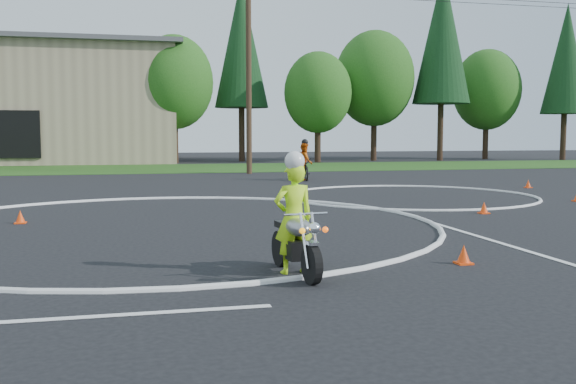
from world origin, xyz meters
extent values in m
plane|color=black|center=(0.00, 0.00, 0.00)|extent=(120.00, 120.00, 0.00)
cube|color=#1E4714|center=(0.00, 27.00, 0.01)|extent=(120.00, 10.00, 0.02)
torus|color=silver|center=(0.00, 3.00, 0.01)|extent=(12.12, 12.12, 0.12)
torus|color=silver|center=(8.00, 8.00, 0.01)|extent=(8.10, 8.10, 0.10)
cube|color=silver|center=(6.00, -2.00, 0.01)|extent=(0.12, 10.00, 0.01)
cylinder|color=black|center=(1.76, -3.05, 0.27)|extent=(0.17, 0.55, 0.54)
cylinder|color=black|center=(1.61, -1.79, 0.27)|extent=(0.17, 0.55, 0.54)
cube|color=black|center=(1.68, -2.37, 0.36)|extent=(0.31, 0.53, 0.27)
ellipsoid|color=#99999D|center=(1.70, -2.55, 0.71)|extent=(0.39, 0.61, 0.25)
cube|color=black|center=(1.64, -2.10, 0.67)|extent=(0.30, 0.57, 0.09)
cylinder|color=white|center=(1.67, -2.98, 0.59)|extent=(0.08, 0.33, 0.73)
cylinder|color=silver|center=(1.83, -2.96, 0.59)|extent=(0.08, 0.33, 0.73)
cube|color=white|center=(1.76, -3.06, 0.56)|extent=(0.15, 0.21, 0.05)
cylinder|color=white|center=(1.73, -2.82, 0.92)|extent=(0.63, 0.11, 0.03)
sphere|color=white|center=(1.77, -3.14, 0.77)|extent=(0.16, 0.16, 0.16)
sphere|color=#FF990C|center=(1.60, -3.14, 0.74)|extent=(0.08, 0.08, 0.08)
sphere|color=#EB500B|center=(1.93, -3.10, 0.74)|extent=(0.08, 0.08, 0.08)
cylinder|color=white|center=(1.78, -1.99, 0.27)|extent=(0.16, 0.73, 0.07)
imported|color=#BFFF1A|center=(1.68, -2.32, 0.80)|extent=(0.63, 0.45, 1.60)
sphere|color=silver|center=(1.69, -2.36, 1.63)|extent=(0.29, 0.29, 0.29)
imported|color=black|center=(6.58, 15.86, 0.49)|extent=(0.84, 1.93, 0.98)
imported|color=#CE540A|center=(6.58, 15.86, 0.82)|extent=(0.70, 0.86, 1.64)
sphere|color=black|center=(6.58, 15.86, 1.66)|extent=(0.28, 0.28, 0.28)
cone|color=#FF430D|center=(-3.10, 4.14, 0.15)|extent=(0.22, 0.22, 0.30)
cube|color=#FF430D|center=(-3.10, 4.14, 0.01)|extent=(0.24, 0.24, 0.03)
cone|color=#FF430D|center=(8.04, 3.39, 0.15)|extent=(0.22, 0.22, 0.30)
cube|color=#FF430D|center=(8.04, 3.39, 0.01)|extent=(0.24, 0.24, 0.03)
cone|color=#FF430D|center=(13.76, 10.11, 0.15)|extent=(0.22, 0.22, 0.30)
cube|color=#FF430D|center=(13.76, 10.11, 0.01)|extent=(0.24, 0.24, 0.03)
cone|color=#FF430D|center=(4.41, -2.27, 0.15)|extent=(0.22, 0.22, 0.30)
cube|color=#FF430D|center=(4.41, -2.27, 0.01)|extent=(0.24, 0.24, 0.03)
cube|color=black|center=(-8.00, 31.90, 2.00)|extent=(3.00, 0.16, 3.00)
cylinder|color=#382619|center=(2.00, 34.00, 1.62)|extent=(0.44, 0.44, 3.24)
ellipsoid|color=#1E5116|center=(2.00, 34.00, 5.58)|extent=(5.40, 5.40, 6.48)
cylinder|color=#382619|center=(7.00, 36.00, 1.98)|extent=(0.44, 0.44, 3.96)
cone|color=black|center=(7.00, 36.00, 8.63)|extent=(3.96, 3.96, 9.35)
cylinder|color=#382619|center=(12.00, 33.00, 1.44)|extent=(0.44, 0.44, 2.88)
ellipsoid|color=#1E5116|center=(12.00, 33.00, 4.96)|extent=(4.80, 4.80, 5.76)
cylinder|color=#382619|center=(17.00, 35.00, 1.80)|extent=(0.44, 0.44, 3.60)
ellipsoid|color=#1E5116|center=(17.00, 35.00, 6.20)|extent=(6.00, 6.00, 7.20)
cylinder|color=#382619|center=(22.00, 34.00, 2.16)|extent=(0.44, 0.44, 4.32)
cone|color=black|center=(22.00, 34.00, 9.42)|extent=(4.32, 4.32, 10.20)
cylinder|color=#382619|center=(27.00, 36.00, 1.62)|extent=(0.44, 0.44, 3.24)
ellipsoid|color=#1E5116|center=(27.00, 36.00, 5.58)|extent=(5.40, 5.40, 6.48)
cylinder|color=#382619|center=(32.00, 33.00, 1.80)|extent=(0.44, 0.44, 3.60)
cone|color=black|center=(32.00, 33.00, 7.85)|extent=(3.60, 3.60, 8.50)
cylinder|color=#382619|center=(-2.00, 35.00, 1.44)|extent=(0.44, 0.44, 2.88)
ellipsoid|color=#1E5116|center=(-2.00, 35.00, 4.96)|extent=(4.80, 4.80, 5.76)
cylinder|color=#473321|center=(5.00, 21.00, 5.00)|extent=(0.28, 0.28, 10.00)
cylinder|color=black|center=(15.00, 21.55, 9.20)|extent=(20.00, 0.02, 0.02)
camera|label=1|loc=(-0.47, -11.20, 2.01)|focal=40.00mm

